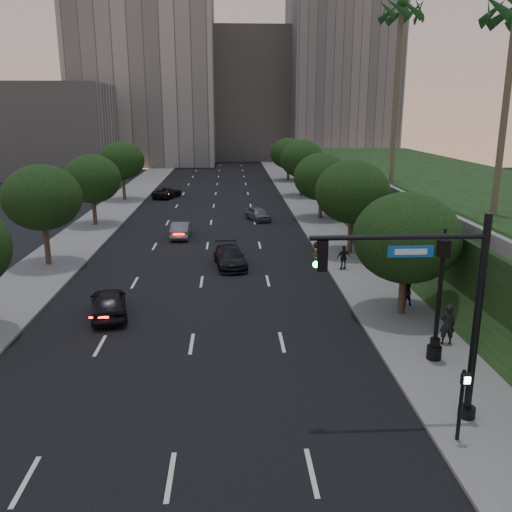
{
  "coord_description": "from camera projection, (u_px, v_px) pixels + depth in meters",
  "views": [
    {
      "loc": [
        1.78,
        -17.18,
        9.97
      ],
      "look_at": [
        2.92,
        6.52,
        3.6
      ],
      "focal_mm": 38.0,
      "sensor_mm": 36.0,
      "label": 1
    }
  ],
  "objects": [
    {
      "name": "sedan_far_left",
      "position": [
        167.0,
        192.0,
        64.02
      ],
      "size": [
        3.48,
        5.01,
        1.27
      ],
      "primitive_type": "imported",
      "rotation": [
        0.0,
        0.0,
        2.81
      ],
      "color": "black",
      "rests_on": "ground"
    },
    {
      "name": "tree_right_b",
      "position": [
        352.0,
        192.0,
        37.68
      ],
      "size": [
        5.2,
        5.2,
        6.74
      ],
      "color": "#38281C",
      "rests_on": "ground"
    },
    {
      "name": "tree_left_d",
      "position": [
        122.0,
        161.0,
        60.82
      ],
      "size": [
        5.0,
        5.0,
        6.71
      ],
      "color": "#38281C",
      "rests_on": "ground"
    },
    {
      "name": "office_block_left",
      "position": [
        146.0,
        78.0,
        103.03
      ],
      "size": [
        26.0,
        20.0,
        32.0
      ],
      "primitive_type": "cube",
      "color": "gray",
      "rests_on": "ground"
    },
    {
      "name": "ground",
      "position": [
        182.0,
        403.0,
        19.08
      ],
      "size": [
        160.0,
        160.0,
        0.0
      ],
      "primitive_type": "plane",
      "color": "black",
      "rests_on": "ground"
    },
    {
      "name": "tree_right_d",
      "position": [
        302.0,
        159.0,
        63.73
      ],
      "size": [
        5.2,
        5.2,
        6.74
      ],
      "color": "#38281C",
      "rests_on": "ground"
    },
    {
      "name": "parapet_wall",
      "position": [
        369.0,
        180.0,
        45.59
      ],
      "size": [
        0.35,
        90.0,
        0.7
      ],
      "primitive_type": "cube",
      "color": "slate",
      "rests_on": "embankment"
    },
    {
      "name": "tree_left_b",
      "position": [
        42.0,
        198.0,
        34.78
      ],
      "size": [
        5.0,
        5.0,
        6.71
      ],
      "color": "#38281C",
      "rests_on": "ground"
    },
    {
      "name": "tree_right_c",
      "position": [
        321.0,
        177.0,
        50.35
      ],
      "size": [
        5.2,
        5.2,
        6.24
      ],
      "color": "#38281C",
      "rests_on": "ground"
    },
    {
      "name": "office_block_mid",
      "position": [
        249.0,
        96.0,
        114.39
      ],
      "size": [
        22.0,
        18.0,
        26.0
      ],
      "primitive_type": "cube",
      "color": "gray",
      "rests_on": "ground"
    },
    {
      "name": "sidewalk_right",
      "position": [
        325.0,
        225.0,
        48.48
      ],
      "size": [
        4.5,
        140.0,
        0.15
      ],
      "primitive_type": "cube",
      "color": "slate",
      "rests_on": "ground"
    },
    {
      "name": "embankment",
      "position": [
        465.0,
        207.0,
        46.6
      ],
      "size": [
        18.0,
        90.0,
        4.0
      ],
      "primitive_type": "cube",
      "color": "black",
      "rests_on": "ground"
    },
    {
      "name": "tree_left_c",
      "position": [
        92.0,
        179.0,
        47.41
      ],
      "size": [
        5.0,
        5.0,
        6.34
      ],
      "color": "#38281C",
      "rests_on": "ground"
    },
    {
      "name": "pedestrian_a",
      "position": [
        447.0,
        324.0,
        23.38
      ],
      "size": [
        0.7,
        0.49,
        1.82
      ],
      "primitive_type": "imported",
      "rotation": [
        0.0,
        0.0,
        3.07
      ],
      "color": "black",
      "rests_on": "sidewalk_right"
    },
    {
      "name": "tree_right_a",
      "position": [
        406.0,
        238.0,
        26.24
      ],
      "size": [
        5.2,
        5.2,
        6.24
      ],
      "color": "#38281C",
      "rests_on": "ground"
    },
    {
      "name": "office_block_filler",
      "position": [
        49.0,
        131.0,
        83.58
      ],
      "size": [
        18.0,
        16.0,
        14.0
      ],
      "primitive_type": "cube",
      "color": "gray",
      "rests_on": "ground"
    },
    {
      "name": "sedan_near_right",
      "position": [
        230.0,
        257.0,
        35.69
      ],
      "size": [
        2.45,
        4.77,
        1.32
      ],
      "primitive_type": "imported",
      "rotation": [
        0.0,
        0.0,
        0.13
      ],
      "color": "black",
      "rests_on": "ground"
    },
    {
      "name": "road_surface",
      "position": [
        210.0,
        227.0,
        48.02
      ],
      "size": [
        16.0,
        140.0,
        0.02
      ],
      "primitive_type": "cube",
      "color": "black",
      "rests_on": "ground"
    },
    {
      "name": "pedestrian_b",
      "position": [
        405.0,
        291.0,
        28.01
      ],
      "size": [
        0.96,
        0.85,
        1.66
      ],
      "primitive_type": "imported",
      "rotation": [
        0.0,
        0.0,
        3.46
      ],
      "color": "black",
      "rests_on": "sidewalk_right"
    },
    {
      "name": "palm_far",
      "position": [
        402.0,
        14.0,
        44.19
      ],
      "size": [
        3.2,
        3.2,
        15.5
      ],
      "color": "#4C4233",
      "rests_on": "embankment"
    },
    {
      "name": "sidewalk_left",
      "position": [
        93.0,
        227.0,
        47.52
      ],
      "size": [
        4.5,
        140.0,
        0.15
      ],
      "primitive_type": "cube",
      "color": "slate",
      "rests_on": "ground"
    },
    {
      "name": "pedestrian_c",
      "position": [
        344.0,
        257.0,
        34.53
      ],
      "size": [
        0.96,
        0.53,
        1.55
      ],
      "primitive_type": "imported",
      "rotation": [
        0.0,
        0.0,
        3.31
      ],
      "color": "black",
      "rests_on": "sidewalk_right"
    },
    {
      "name": "street_lamp",
      "position": [
        439.0,
        301.0,
        21.54
      ],
      "size": [
        0.64,
        0.64,
        5.62
      ],
      "color": "black",
      "rests_on": "ground"
    },
    {
      "name": "sedan_mid_left",
      "position": [
        181.0,
        230.0,
        43.87
      ],
      "size": [
        1.47,
        4.07,
        1.34
      ],
      "primitive_type": "imported",
      "rotation": [
        0.0,
        0.0,
        3.13
      ],
      "color": "#5A5D62",
      "rests_on": "ground"
    },
    {
      "name": "office_block_right",
      "position": [
        340.0,
        69.0,
        108.14
      ],
      "size": [
        20.0,
        22.0,
        36.0
      ],
      "primitive_type": "cube",
      "color": "gray",
      "rests_on": "ground"
    },
    {
      "name": "sedan_far_right",
      "position": [
        258.0,
        214.0,
        50.84
      ],
      "size": [
        2.65,
        4.04,
        1.28
      ],
      "primitive_type": "imported",
      "rotation": [
        0.0,
        0.0,
        0.33
      ],
      "color": "#56585E",
      "rests_on": "ground"
    },
    {
      "name": "tree_right_e",
      "position": [
        288.0,
        153.0,
        78.33
      ],
      "size": [
        5.2,
        5.2,
        6.24
      ],
      "color": "#38281C",
      "rests_on": "ground"
    },
    {
      "name": "sedan_near_left",
      "position": [
        109.0,
        302.0,
        27.01
      ],
      "size": [
        2.63,
        4.57,
        1.46
      ],
      "primitive_type": "imported",
      "rotation": [
        0.0,
        0.0,
        3.36
      ],
      "color": "black",
      "rests_on": "ground"
    },
    {
      "name": "pedestrian_signal",
      "position": [
        462.0,
        399.0,
        16.31
      ],
      "size": [
        0.3,
        0.33,
        2.5
      ],
      "color": "black",
      "rests_on": "ground"
    },
    {
      "name": "traffic_signal_mast",
      "position": [
        443.0,
        318.0,
        17.03
      ],
      "size": [
        5.68,
        0.56,
        7.0
      ],
      "color": "black",
      "rests_on": "ground"
    }
  ]
}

